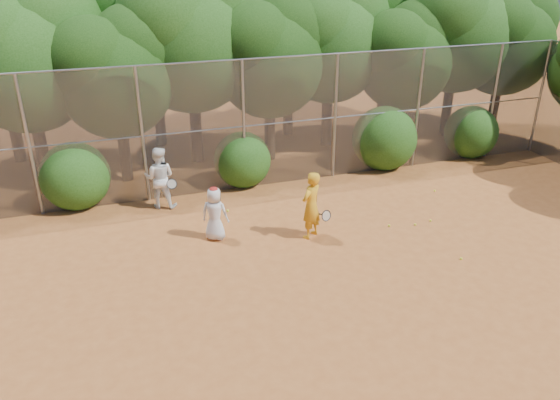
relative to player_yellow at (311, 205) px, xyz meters
name	(u,v)px	position (x,y,z in m)	size (l,w,h in m)	color
ground	(356,282)	(0.21, -2.33, -0.91)	(80.00, 80.00, 0.00)	#9D5323
fence_back	(272,122)	(0.09, 3.67, 1.15)	(20.05, 0.09, 4.03)	gray
tree_1	(25,50)	(-6.73, 6.21, 3.26)	(4.64, 4.03, 6.35)	black
tree_2	(116,69)	(-4.24, 5.50, 2.68)	(3.99, 3.47, 5.47)	black
tree_3	(191,33)	(-1.72, 6.51, 3.49)	(4.89, 4.26, 6.70)	black
tree_4	(270,52)	(0.77, 5.91, 2.85)	(4.19, 3.64, 5.73)	black
tree_5	(331,36)	(3.27, 6.71, 3.14)	(4.51, 3.92, 6.17)	black
tree_6	(406,53)	(5.76, 5.70, 2.56)	(3.86, 3.36, 5.29)	black
tree_7	(459,24)	(8.27, 6.31, 3.37)	(4.77, 4.14, 6.53)	black
tree_8	(506,36)	(10.27, 6.01, 2.91)	(4.25, 3.70, 5.82)	black
tree_10	(152,19)	(-2.72, 8.71, 3.72)	(5.15, 4.48, 7.06)	black
tree_11	(289,28)	(2.27, 8.31, 3.26)	(4.64, 4.03, 6.35)	black
tree_12	(390,12)	(6.78, 8.91, 3.61)	(5.02, 4.37, 6.88)	black
bush_0	(75,173)	(-5.79, 3.97, 0.09)	(2.00, 2.00, 2.00)	#1C4812
bush_1	(242,157)	(-0.79, 3.97, -0.01)	(1.80, 1.80, 1.80)	#1C4812
bush_2	(385,135)	(4.21, 3.97, 0.19)	(2.20, 2.20, 2.20)	#1C4812
bush_3	(471,130)	(7.71, 3.97, 0.04)	(1.90, 1.90, 1.90)	#1C4812
player_yellow	(311,205)	(0.00, 0.00, 0.00)	(0.90, 0.73, 1.82)	gold
player_teen	(215,213)	(-2.38, 0.68, -0.18)	(0.84, 0.75, 1.46)	silver
player_white	(160,178)	(-3.48, 3.07, 0.01)	(1.07, 0.95, 1.83)	white
ball_0	(430,221)	(3.48, -0.26, -0.87)	(0.07, 0.07, 0.07)	yellow
ball_1	(389,226)	(2.24, -0.17, -0.87)	(0.07, 0.07, 0.07)	yellow
ball_2	(461,259)	(3.07, -2.26, -0.87)	(0.07, 0.07, 0.07)	yellow
ball_3	(415,225)	(2.95, -0.34, -0.87)	(0.07, 0.07, 0.07)	yellow
ball_4	(435,191)	(4.72, 1.47, -0.87)	(0.07, 0.07, 0.07)	yellow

